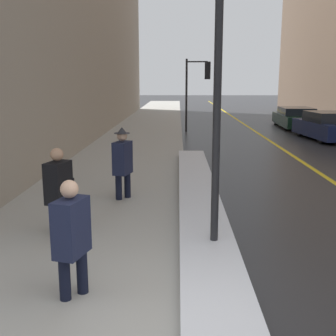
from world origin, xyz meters
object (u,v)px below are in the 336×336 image
Objects in this scene: pedestrian_in_glasses at (72,234)px; parked_car_navy at (327,126)px; traffic_light_near at (199,79)px; parked_car_dark_green at (295,118)px; pedestrian_in_fedora at (123,160)px; lamp_post at (218,86)px; pedestrian_with_shoulder_bag at (59,187)px.

pedestrian_in_glasses reaches higher than parked_car_navy.
pedestrian_in_glasses is 17.07m from parked_car_navy.
traffic_light_near is 6.58m from parked_car_dark_green.
parked_car_navy is (5.86, -2.89, -2.16)m from traffic_light_near.
parked_car_dark_green is (8.19, 20.09, -0.27)m from pedestrian_in_glasses.
pedestrian_in_glasses is 4.53m from pedestrian_in_fedora.
parked_car_dark_green is at bearing 24.34° from traffic_light_near.
traffic_light_near reaches higher than parked_car_dark_green.
lamp_post is 2.57× the size of pedestrian_in_fedora.
parked_car_dark_green is at bearing 168.97° from pedestrian_with_shoulder_bag.
lamp_post is 15.06m from parked_car_navy.
parked_car_navy is at bearing -23.32° from traffic_light_near.
lamp_post reaches higher than traffic_light_near.
traffic_light_near is (0.54, 16.38, 0.16)m from lamp_post.
pedestrian_with_shoulder_bag is 19.98m from parked_car_dark_green.
lamp_post is 2.82× the size of pedestrian_in_glasses.
pedestrian_in_fedora is (0.82, 2.30, 0.05)m from pedestrian_with_shoulder_bag.
pedestrian_in_fedora is (-2.37, -13.29, -1.86)m from traffic_light_near.
lamp_post is at bearing 164.12° from parked_car_dark_green.
lamp_post is 19.78m from parked_car_dark_green.
pedestrian_in_glasses is at bearing -94.75° from traffic_light_near.
pedestrian_with_shoulder_bag is 0.93× the size of pedestrian_in_fedora.
traffic_light_near reaches higher than parked_car_navy.
pedestrian_with_shoulder_bag is at bearing 163.50° from lamp_post.
parked_car_navy is at bearing 157.29° from pedestrian_in_fedora.
parked_car_navy is (8.23, 10.40, -0.30)m from pedestrian_in_fedora.
traffic_light_near reaches higher than pedestrian_in_glasses.
parked_car_navy is (8.28, 14.93, -0.23)m from pedestrian_in_glasses.
pedestrian_in_glasses is 0.35× the size of parked_car_navy.
traffic_light_near reaches higher than pedestrian_with_shoulder_bag.
lamp_post is at bearing 143.33° from pedestrian_in_glasses.
lamp_post is 1.00× the size of parked_car_navy.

